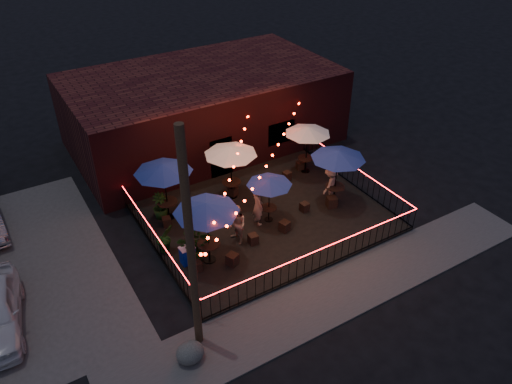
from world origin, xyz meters
TOP-DOWN VIEW (x-y plane):
  - ground at (0.00, 0.00)m, footprint 110.00×110.00m
  - patio at (0.00, 2.00)m, footprint 10.00×8.00m
  - sidewalk at (0.00, -3.25)m, footprint 18.00×2.50m
  - brick_building at (1.00, 9.99)m, footprint 14.00×8.00m
  - utility_pole at (-5.40, -2.60)m, footprint 0.26×0.26m
  - fence_front at (0.00, -2.00)m, footprint 10.00×0.04m
  - fence_left at (-5.00, 2.00)m, footprint 0.04×8.00m
  - fence_right at (5.00, 2.00)m, footprint 0.04×8.00m
  - festoon_lights at (-1.01, 1.70)m, footprint 10.02×8.72m
  - cafe_table_0 at (-3.37, 0.67)m, footprint 3.33×3.33m
  - cafe_table_1 at (-3.66, 4.12)m, footprint 3.29×3.29m
  - cafe_table_2 at (0.03, 1.70)m, footprint 2.43×2.43m
  - cafe_table_3 at (-0.48, 4.11)m, footprint 2.56×2.56m
  - cafe_table_4 at (3.36, 1.34)m, footprint 2.50×2.50m
  - cafe_table_5 at (3.80, 4.20)m, footprint 2.64×2.64m
  - bistro_chair_0 at (-4.04, 0.41)m, footprint 0.39×0.39m
  - bistro_chair_1 at (-2.71, 0.00)m, footprint 0.53×0.53m
  - bistro_chair_2 at (-3.96, 3.61)m, footprint 0.41×0.41m
  - bistro_chair_3 at (-2.91, 3.80)m, footprint 0.49×0.49m
  - bistro_chair_4 at (-1.37, 0.68)m, footprint 0.39×0.39m
  - bistro_chair_5 at (0.20, 0.71)m, footprint 0.48×0.48m
  - bistro_chair_6 at (-0.40, 4.16)m, footprint 0.49×0.49m
  - bistro_chair_7 at (1.15, 3.90)m, footprint 0.35×0.35m
  - bistro_chair_8 at (1.76, 1.44)m, footprint 0.38×0.38m
  - bistro_chair_9 at (3.00, 1.07)m, footprint 0.54×0.54m
  - bistro_chair_10 at (2.55, 4.02)m, footprint 0.40×0.40m
  - bistro_chair_11 at (3.67, 4.49)m, footprint 0.43×0.43m
  - patron_a at (-0.50, 1.76)m, footprint 0.45×0.67m
  - patron_b at (-1.89, 1.10)m, footprint 0.72×0.90m
  - patron_c at (3.30, 1.62)m, footprint 1.23×1.00m
  - potted_shrub_a at (-3.81, 1.04)m, footprint 1.69×1.58m
  - potted_shrub_b at (-4.60, 2.09)m, footprint 0.72×0.58m
  - potted_shrub_c at (-3.94, 4.30)m, footprint 0.85×0.85m
  - cooler at (-4.16, 0.98)m, footprint 0.61×0.45m
  - boulder at (-5.97, -3.15)m, footprint 1.07×0.97m

SIDE VIEW (x-z plane):
  - ground at x=0.00m, z-range 0.00..0.00m
  - sidewalk at x=0.00m, z-range 0.00..0.05m
  - patio at x=0.00m, z-range 0.00..0.15m
  - bistro_chair_0 at x=-4.04m, z-range 0.15..0.55m
  - boulder at x=-5.97m, z-range 0.00..0.71m
  - bistro_chair_8 at x=1.76m, z-range 0.15..0.56m
  - bistro_chair_2 at x=-3.96m, z-range 0.15..0.56m
  - bistro_chair_7 at x=1.15m, z-range 0.15..0.56m
  - bistro_chair_11 at x=3.67m, z-range 0.15..0.57m
  - bistro_chair_10 at x=2.55m, z-range 0.15..0.57m
  - bistro_chair_4 at x=-1.37m, z-range 0.15..0.58m
  - bistro_chair_6 at x=-0.40m, z-range 0.15..0.59m
  - bistro_chair_5 at x=0.20m, z-range 0.15..0.60m
  - bistro_chair_3 at x=-2.91m, z-range 0.15..0.61m
  - bistro_chair_1 at x=-2.71m, z-range 0.15..0.62m
  - bistro_chair_9 at x=3.00m, z-range 0.15..0.66m
  - cooler at x=-4.16m, z-range 0.16..0.93m
  - fence_front at x=0.00m, z-range 0.14..1.18m
  - fence_left at x=-5.00m, z-range 0.14..1.18m
  - fence_right at x=5.00m, z-range 0.14..1.18m
  - potted_shrub_c at x=-3.94m, z-range 0.15..1.35m
  - potted_shrub_b at x=-4.60m, z-range 0.15..1.43m
  - potted_shrub_a at x=-3.81m, z-range 0.15..1.67m
  - patron_c at x=3.30m, z-range 0.15..1.81m
  - patron_b at x=-1.89m, z-range 0.15..1.92m
  - patron_a at x=-0.50m, z-range 0.15..1.95m
  - brick_building at x=1.00m, z-range 0.00..4.00m
  - cafe_table_2 at x=0.03m, z-range 1.04..3.19m
  - cafe_table_5 at x=3.80m, z-range 1.18..3.66m
  - festoon_lights at x=-1.01m, z-range 1.86..3.18m
  - cafe_table_3 at x=-0.48m, z-range 1.25..3.91m
  - cafe_table_4 at x=3.36m, z-range 1.26..3.94m
  - cafe_table_1 at x=-3.66m, z-range 1.28..4.02m
  - cafe_table_0 at x=-3.37m, z-range 1.29..4.05m
  - utility_pole at x=-5.40m, z-range 0.00..8.00m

